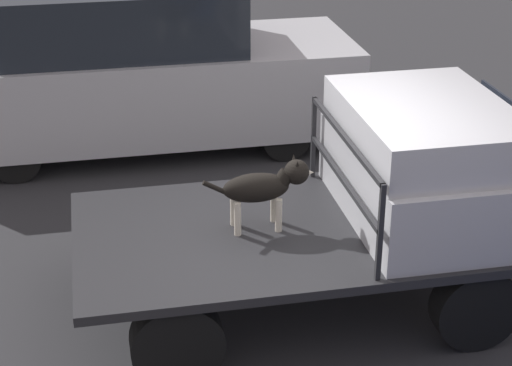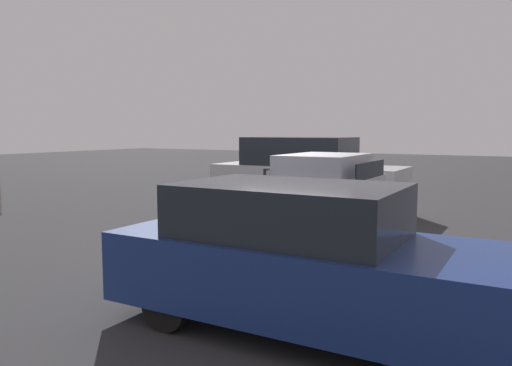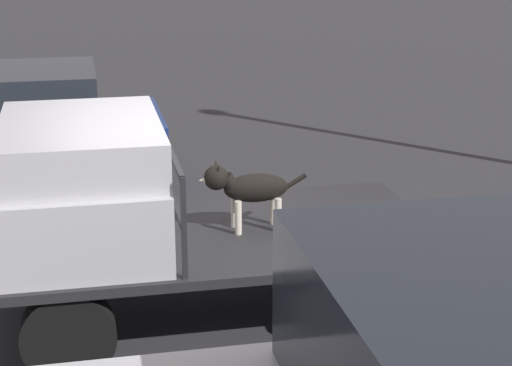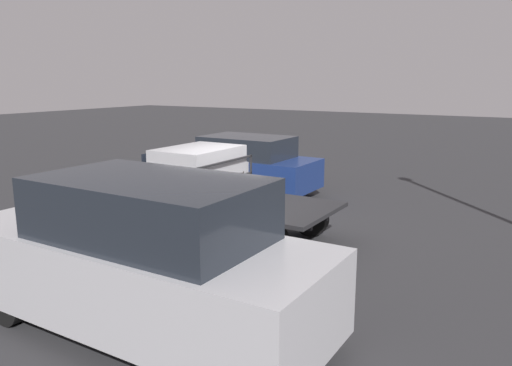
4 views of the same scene
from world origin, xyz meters
name	(u,v)px [view 3 (image 3 of 4)]	position (x,y,z in m)	size (l,w,h in m)	color
ground_plane	(210,313)	(0.00, 0.00, 0.00)	(80.00, 80.00, 0.00)	#2D2D30
flatbed_truck	(208,252)	(0.00, 0.00, 0.59)	(3.96, 2.10, 0.79)	black
truck_cab	(73,186)	(1.13, 0.00, 1.28)	(1.54, 1.98, 1.04)	#B7B7BC
truck_headboard	(169,174)	(0.33, 0.00, 1.33)	(0.04, 1.98, 0.81)	#232326
dog	(246,187)	(-0.33, 0.04, 1.18)	(0.96, 0.25, 0.64)	beige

